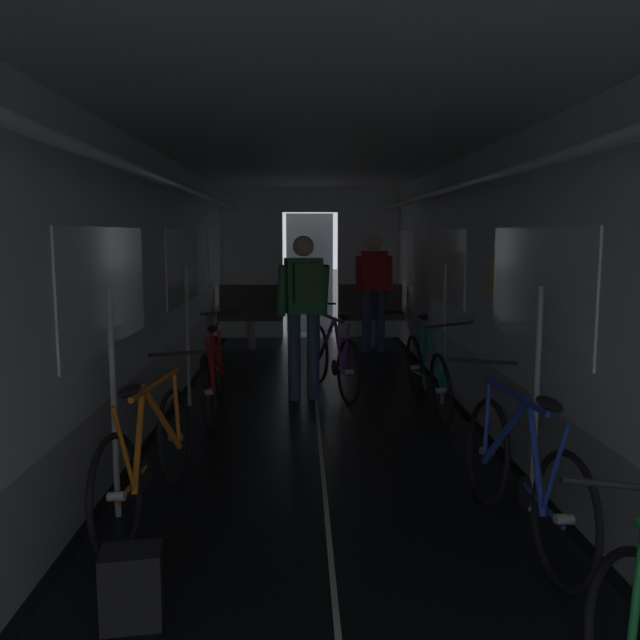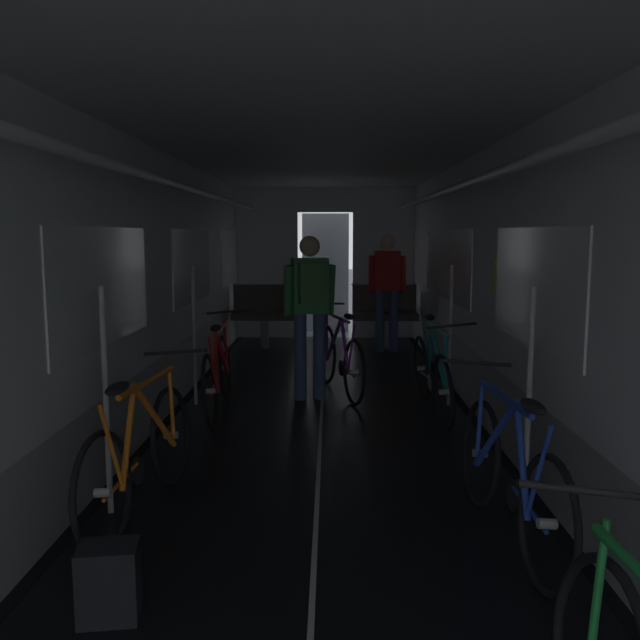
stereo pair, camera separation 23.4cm
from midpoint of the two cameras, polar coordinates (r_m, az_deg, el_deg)
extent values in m
cube|color=black|center=(5.46, -13.99, -10.90)|extent=(0.08, 11.50, 0.01)
cube|color=black|center=(5.48, 16.43, -10.92)|extent=(0.08, 11.50, 0.01)
cube|color=beige|center=(5.29, 1.25, -11.31)|extent=(0.03, 11.27, 0.00)
cube|color=#9EA0A5|center=(5.41, -15.12, -7.87)|extent=(0.12, 11.50, 0.60)
cube|color=silver|center=(5.22, -15.58, 5.21)|extent=(0.12, 11.50, 1.85)
cube|color=white|center=(4.66, -16.72, 2.78)|extent=(0.02, 1.90, 0.80)
cube|color=white|center=(7.45, -10.06, 4.62)|extent=(0.02, 1.90, 0.80)
cube|color=white|center=(10.29, -7.03, 5.44)|extent=(0.02, 1.90, 0.80)
cube|color=yellow|center=(4.68, -16.66, 2.80)|extent=(0.01, 0.20, 0.28)
cylinder|color=white|center=(5.15, -12.10, 11.70)|extent=(0.07, 11.04, 0.07)
cylinder|color=#B7BABF|center=(4.17, -16.47, -6.79)|extent=(0.04, 0.04, 1.40)
cylinder|color=#B7BABF|center=(6.65, -9.83, -1.33)|extent=(0.04, 0.04, 1.40)
cube|color=#9EA0A5|center=(5.43, 17.57, -7.90)|extent=(0.12, 11.50, 0.60)
cube|color=silver|center=(5.24, 18.10, 5.13)|extent=(0.12, 11.50, 1.85)
cube|color=white|center=(4.69, 19.32, 2.69)|extent=(0.02, 1.90, 0.80)
cube|color=white|center=(7.46, 12.36, 4.57)|extent=(0.02, 1.90, 0.80)
cube|color=white|center=(10.30, 9.19, 5.40)|extent=(0.02, 1.90, 0.80)
cube|color=yellow|center=(5.61, 16.21, 3.54)|extent=(0.01, 0.20, 0.28)
cylinder|color=white|center=(5.17, 14.68, 11.61)|extent=(0.07, 11.04, 0.07)
cylinder|color=#B7BABF|center=(4.20, 19.13, -6.83)|extent=(0.04, 0.04, 1.40)
cylinder|color=#B7BABF|center=(6.66, 12.17, -1.38)|extent=(0.04, 0.04, 1.40)
cube|color=silver|center=(10.87, -3.96, 4.93)|extent=(1.00, 0.12, 2.45)
cube|color=silver|center=(10.87, 6.10, 4.90)|extent=(1.00, 0.12, 2.45)
cube|color=silver|center=(10.83, 1.08, 10.36)|extent=(0.90, 0.12, 0.40)
cube|color=#4C4F54|center=(11.54, 1.06, 4.10)|extent=(0.81, 0.04, 2.05)
cube|color=silver|center=(5.07, 1.33, 16.59)|extent=(3.14, 11.62, 0.12)
cylinder|color=gray|center=(9.91, -4.14, -1.17)|extent=(0.12, 0.12, 0.44)
cube|color=#47423D|center=(9.87, -4.15, 0.38)|extent=(0.96, 0.44, 0.10)
cube|color=#47423D|center=(10.03, -4.07, 1.93)|extent=(0.96, 0.08, 0.40)
torus|color=gray|center=(10.09, -6.50, 3.08)|extent=(0.14, 0.14, 0.02)
cylinder|color=gray|center=(9.91, 6.29, -1.19)|extent=(0.12, 0.12, 0.44)
cube|color=#47423D|center=(9.88, 6.31, 0.36)|extent=(0.96, 0.44, 0.10)
cube|color=#47423D|center=(10.04, 6.23, 1.91)|extent=(0.96, 0.08, 0.40)
torus|color=gray|center=(10.02, 3.77, 3.08)|extent=(0.14, 0.14, 0.02)
torus|color=black|center=(3.78, -16.50, -14.13)|extent=(0.17, 0.68, 0.67)
cylinder|color=#B2B2B7|center=(3.78, -16.50, -14.13)|extent=(0.10, 0.06, 0.06)
torus|color=black|center=(4.68, -11.33, -9.75)|extent=(0.17, 0.68, 0.67)
cylinder|color=#B2B2B7|center=(4.68, -11.33, -9.75)|extent=(0.10, 0.06, 0.06)
cylinder|color=orange|center=(4.32, -12.53, -8.18)|extent=(0.15, 0.53, 0.56)
cylinder|color=orange|center=(3.96, -14.60, -9.72)|extent=(0.05, 0.35, 0.55)
cylinder|color=orange|center=(4.11, -13.08, -5.22)|extent=(0.13, 0.82, 0.04)
cylinder|color=orange|center=(3.75, -15.90, -10.36)|extent=(0.08, 0.16, 0.49)
cylinder|color=orange|center=(3.98, -15.16, -13.31)|extent=(0.08, 0.45, 0.07)
cylinder|color=orange|center=(4.58, -11.28, -6.98)|extent=(0.07, 0.10, 0.49)
cylinder|color=black|center=(4.18, -13.96, -12.55)|extent=(0.05, 0.17, 0.17)
ellipsoid|color=black|center=(3.71, -15.39, -5.73)|extent=(0.12, 0.25, 0.07)
cylinder|color=black|center=(4.51, -10.96, -2.74)|extent=(0.44, 0.08, 0.06)
torus|color=black|center=(3.50, 20.91, -16.14)|extent=(0.15, 0.68, 0.67)
cylinder|color=#B2B2B7|center=(3.50, 20.91, -16.14)|extent=(0.10, 0.06, 0.06)
torus|color=black|center=(4.38, 15.19, -11.06)|extent=(0.15, 0.68, 0.67)
cylinder|color=#B2B2B7|center=(4.38, 15.19, -11.06)|extent=(0.10, 0.06, 0.06)
cylinder|color=#2342B7|center=(4.03, 16.55, -9.49)|extent=(0.13, 0.54, 0.56)
cylinder|color=#2342B7|center=(3.66, 18.84, -11.28)|extent=(0.05, 0.35, 0.55)
cylinder|color=#2342B7|center=(3.81, 17.22, -6.36)|extent=(0.11, 0.82, 0.04)
cylinder|color=#2342B7|center=(3.46, 20.31, -12.07)|extent=(0.08, 0.16, 0.49)
cylinder|color=#2342B7|center=(3.70, 19.40, -15.14)|extent=(0.06, 0.45, 0.07)
cylinder|color=#2342B7|center=(4.28, 15.18, -8.13)|extent=(0.06, 0.09, 0.49)
cylinder|color=black|center=(3.90, 18.06, -14.24)|extent=(0.04, 0.17, 0.17)
ellipsoid|color=black|center=(3.41, 19.82, -7.05)|extent=(0.12, 0.25, 0.07)
cylinder|color=black|center=(4.21, 14.91, -3.59)|extent=(0.44, 0.06, 0.06)
torus|color=black|center=(5.88, -8.37, -6.11)|extent=(0.11, 0.67, 0.67)
cylinder|color=#B2B2B7|center=(5.88, -8.37, -6.11)|extent=(0.10, 0.05, 0.06)
torus|color=black|center=(6.86, -7.28, -4.12)|extent=(0.11, 0.67, 0.67)
cylinder|color=#B2B2B7|center=(6.86, -7.28, -4.12)|extent=(0.10, 0.05, 0.06)
cylinder|color=red|center=(6.51, -7.46, -2.78)|extent=(0.07, 0.54, 0.56)
cylinder|color=red|center=(6.11, -7.89, -3.47)|extent=(0.09, 0.34, 0.55)
cylinder|color=red|center=(6.32, -7.45, -0.68)|extent=(0.06, 0.82, 0.04)
cylinder|color=red|center=(5.89, -8.13, -3.67)|extent=(0.06, 0.17, 0.49)
cylinder|color=red|center=(6.10, -8.11, -5.82)|extent=(0.04, 0.45, 0.07)
cylinder|color=red|center=(6.79, -7.17, -2.17)|extent=(0.07, 0.09, 0.49)
cylinder|color=black|center=(6.32, -7.87, -5.55)|extent=(0.03, 0.17, 0.17)
ellipsoid|color=black|center=(5.88, -7.88, -0.70)|extent=(0.10, 0.24, 0.07)
cylinder|color=black|center=(6.76, -6.96, 0.71)|extent=(0.44, 0.04, 0.06)
torus|color=black|center=(6.88, 9.74, -4.13)|extent=(0.13, 0.67, 0.67)
cylinder|color=#B2B2B7|center=(6.88, 9.74, -4.13)|extent=(0.10, 0.05, 0.06)
torus|color=black|center=(5.91, 11.78, -6.10)|extent=(0.13, 0.67, 0.67)
cylinder|color=#B2B2B7|center=(5.91, 11.78, -6.10)|extent=(0.10, 0.05, 0.06)
cylinder|color=teal|center=(6.17, 11.31, -3.44)|extent=(0.12, 0.54, 0.56)
cylinder|color=teal|center=(6.57, 10.48, -2.77)|extent=(0.07, 0.34, 0.55)
cylinder|color=teal|center=(6.28, 11.26, -0.81)|extent=(0.08, 0.82, 0.04)
cylinder|color=teal|center=(6.78, 10.09, -2.25)|extent=(0.08, 0.16, 0.49)
cylinder|color=teal|center=(6.67, 10.12, -4.71)|extent=(0.05, 0.45, 0.07)
cylinder|color=teal|center=(5.90, 11.98, -3.75)|extent=(0.07, 0.09, 0.49)
cylinder|color=black|center=(6.46, 10.52, -5.32)|extent=(0.04, 0.17, 0.17)
ellipsoid|color=black|center=(6.69, 10.47, 0.23)|extent=(0.11, 0.24, 0.07)
cylinder|color=black|center=(5.83, 12.42, -0.49)|extent=(0.44, 0.05, 0.06)
cylinder|color=#1E8438|center=(2.46, 25.55, -20.77)|extent=(0.09, 0.09, 0.49)
cylinder|color=black|center=(2.32, 24.84, -13.27)|extent=(0.44, 0.04, 0.08)
cylinder|color=#384C75|center=(6.79, -0.72, -3.18)|extent=(0.13, 0.13, 0.90)
cylinder|color=#384C75|center=(6.83, 0.92, -3.12)|extent=(0.13, 0.13, 0.90)
cube|color=#337F47|center=(6.72, 0.10, 2.98)|extent=(0.40, 0.29, 0.56)
cylinder|color=#337F47|center=(6.70, -1.78, 2.54)|extent=(0.13, 0.21, 0.53)
cylinder|color=#337F47|center=(6.79, 1.89, 2.60)|extent=(0.13, 0.21, 0.53)
sphere|color=beige|center=(6.70, 0.10, 6.40)|extent=(0.21, 0.21, 0.21)
cube|color=#3D703D|center=(6.55, 0.41, 3.22)|extent=(0.31, 0.22, 0.40)
torus|color=black|center=(6.60, 3.98, -4.53)|extent=(0.24, 0.66, 0.67)
cylinder|color=#B2B2B7|center=(6.60, 3.98, -4.53)|extent=(0.10, 0.07, 0.05)
torus|color=black|center=(7.56, 1.48, -2.98)|extent=(0.24, 0.66, 0.67)
cylinder|color=#B2B2B7|center=(7.56, 1.48, -2.98)|extent=(0.10, 0.07, 0.05)
cylinder|color=purple|center=(7.22, 2.14, -1.70)|extent=(0.20, 0.53, 0.56)
cylinder|color=purple|center=(6.84, 3.15, -2.23)|extent=(0.11, 0.34, 0.55)
cylinder|color=purple|center=(7.03, 2.46, 0.23)|extent=(0.26, 0.80, 0.04)
cylinder|color=purple|center=(6.62, 3.75, -2.36)|extent=(0.08, 0.16, 0.49)
cylinder|color=purple|center=(6.82, 3.37, -4.33)|extent=(0.15, 0.44, 0.07)
cylinder|color=purple|center=(7.49, 1.50, -1.20)|extent=(0.04, 0.10, 0.49)
cylinder|color=black|center=(7.03, 2.80, -4.15)|extent=(0.06, 0.17, 0.17)
ellipsoid|color=black|center=(6.62, 3.55, 0.29)|extent=(0.15, 0.26, 0.06)
cylinder|color=black|center=(7.46, 1.39, 1.42)|extent=(0.43, 0.14, 0.04)
cylinder|color=#384C75|center=(9.60, 7.07, -0.10)|extent=(0.13, 0.13, 0.90)
cylinder|color=#384C75|center=(9.58, 5.88, -0.10)|extent=(0.13, 0.13, 0.90)
cube|color=red|center=(9.52, 6.54, 4.26)|extent=(0.36, 0.22, 0.56)
cylinder|color=red|center=(9.53, 7.86, 3.94)|extent=(0.09, 0.20, 0.53)
cylinder|color=red|center=(9.48, 5.22, 3.97)|extent=(0.09, 0.20, 0.53)
sphere|color=beige|center=(9.50, 6.57, 6.67)|extent=(0.21, 0.21, 0.21)
cube|color=black|center=(3.26, -15.68, -20.98)|extent=(0.29, 0.24, 0.34)
camera|label=1|loc=(0.12, -88.74, 0.17)|focal=37.04mm
camera|label=2|loc=(0.12, 91.26, -0.17)|focal=37.04mm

